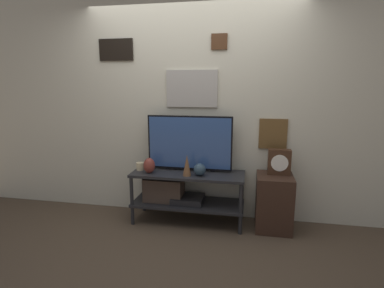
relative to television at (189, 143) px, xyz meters
name	(u,v)px	position (x,y,z in m)	size (l,w,h in m)	color
ground_plane	(183,232)	(0.00, -0.37, -0.93)	(12.00, 12.00, 0.00)	#4C3D2D
wall_back	(192,105)	(0.00, 0.18, 0.42)	(6.40, 0.08, 2.70)	beige
media_console	(178,190)	(-0.11, -0.10, -0.55)	(1.29, 0.45, 0.60)	#232326
television	(189,143)	(0.00, 0.00, 0.00)	(0.99, 0.05, 0.65)	black
vase_round_glass	(200,169)	(0.15, -0.17, -0.26)	(0.14, 0.14, 0.14)	#2D4251
vase_slim_bronze	(187,165)	(0.01, -0.20, -0.21)	(0.09, 0.09, 0.24)	brown
vase_urn_stoneware	(149,166)	(-0.43, -0.19, -0.25)	(0.13, 0.13, 0.18)	brown
candle_jar	(140,166)	(-0.58, -0.10, -0.29)	(0.09, 0.09, 0.09)	beige
side_table	(274,202)	(0.97, -0.08, -0.62)	(0.39, 0.42, 0.62)	#382319
mantel_clock	(279,162)	(1.01, -0.02, -0.17)	(0.24, 0.11, 0.28)	#422819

